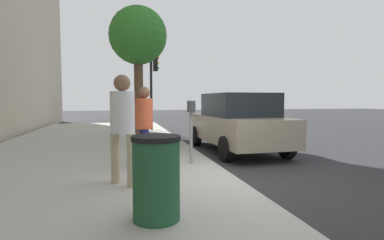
# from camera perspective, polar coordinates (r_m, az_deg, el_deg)

# --- Properties ---
(ground_plane) EXTENTS (80.00, 80.00, 0.00)m
(ground_plane) POSITION_cam_1_polar(r_m,az_deg,el_deg) (6.09, 7.38, -11.27)
(ground_plane) COLOR #2B2B2D
(ground_plane) RESTS_ON ground
(sidewalk_slab) EXTENTS (28.00, 6.00, 0.15)m
(sidewalk_slab) POSITION_cam_1_polar(r_m,az_deg,el_deg) (5.78, -22.36, -11.58)
(sidewalk_slab) COLOR #A8A59E
(sidewalk_slab) RESTS_ON ground_plane
(parking_meter) EXTENTS (0.36, 0.12, 1.41)m
(parking_meter) POSITION_cam_1_polar(r_m,az_deg,el_deg) (6.80, -0.16, 0.32)
(parking_meter) COLOR gray
(parking_meter) RESTS_ON sidewalk_slab
(pedestrian_at_meter) EXTENTS (0.52, 0.37, 1.71)m
(pedestrian_at_meter) POSITION_cam_1_polar(r_m,az_deg,el_deg) (6.57, -8.95, 0.00)
(pedestrian_at_meter) COLOR #191E4C
(pedestrian_at_meter) RESTS_ON sidewalk_slab
(pedestrian_bystander) EXTENTS (0.45, 0.41, 1.85)m
(pedestrian_bystander) POSITION_cam_1_polar(r_m,az_deg,el_deg) (5.19, -12.87, 0.07)
(pedestrian_bystander) COLOR tan
(pedestrian_bystander) RESTS_ON sidewalk_slab
(parked_sedan_near) EXTENTS (4.45, 2.07, 1.77)m
(parked_sedan_near) POSITION_cam_1_polar(r_m,az_deg,el_deg) (9.35, 8.39, -0.42)
(parked_sedan_near) COLOR gray
(parked_sedan_near) RESTS_ON ground_plane
(street_tree) EXTENTS (2.05, 2.05, 4.73)m
(street_tree) POSITION_cam_1_polar(r_m,az_deg,el_deg) (11.33, -10.07, 14.96)
(street_tree) COLOR brown
(street_tree) RESTS_ON sidewalk_slab
(traffic_signal) EXTENTS (0.24, 0.44, 3.60)m
(traffic_signal) POSITION_cam_1_polar(r_m,az_deg,el_deg) (14.56, -7.27, 7.72)
(traffic_signal) COLOR black
(traffic_signal) RESTS_ON sidewalk_slab
(trash_bin) EXTENTS (0.59, 0.59, 1.01)m
(trash_bin) POSITION_cam_1_polar(r_m,az_deg,el_deg) (3.71, -6.70, -10.67)
(trash_bin) COLOR #1E4C2D
(trash_bin) RESTS_ON sidewalk_slab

